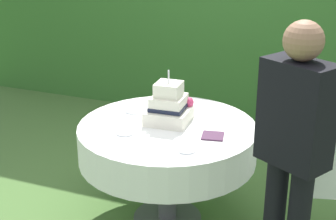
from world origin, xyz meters
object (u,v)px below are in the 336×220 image
(cake_table, at_px, (167,142))
(napkin_stack, at_px, (213,136))
(garden_chair, at_px, (332,177))
(serving_plate_far, at_px, (133,111))
(serving_plate_left, at_px, (186,150))
(serving_plate_near, at_px, (125,133))
(standing_person, at_px, (293,149))
(wedding_cake, at_px, (169,107))

(cake_table, distance_m, napkin_stack, 0.37)
(garden_chair, bearing_deg, cake_table, -177.79)
(serving_plate_far, xyz_separation_m, garden_chair, (1.41, -0.10, -0.20))
(serving_plate_left, bearing_deg, serving_plate_near, 167.80)
(napkin_stack, height_order, standing_person, standing_person)
(serving_plate_near, relative_size, napkin_stack, 0.89)
(cake_table, xyz_separation_m, serving_plate_near, (-0.21, -0.23, 0.13))
(serving_plate_left, relative_size, garden_chair, 0.12)
(wedding_cake, xyz_separation_m, serving_plate_left, (0.27, -0.39, -0.10))
(garden_chair, bearing_deg, standing_person, -110.50)
(wedding_cake, height_order, standing_person, standing_person)
(garden_chair, height_order, standing_person, standing_person)
(cake_table, relative_size, garden_chair, 1.37)
(serving_plate_far, distance_m, standing_person, 1.38)
(serving_plate_left, bearing_deg, cake_table, 127.99)
(cake_table, distance_m, standing_person, 1.06)
(wedding_cake, bearing_deg, serving_plate_near, -123.56)
(cake_table, bearing_deg, wedding_cake, 101.43)
(cake_table, height_order, serving_plate_left, serving_plate_left)
(garden_chair, bearing_deg, serving_plate_far, 175.79)
(garden_chair, distance_m, standing_person, 0.68)
(napkin_stack, bearing_deg, garden_chair, 7.93)
(cake_table, height_order, serving_plate_far, serving_plate_far)
(serving_plate_far, distance_m, serving_plate_left, 0.75)
(cake_table, xyz_separation_m, wedding_cake, (-0.01, 0.06, 0.24))
(cake_table, distance_m, serving_plate_near, 0.33)
(serving_plate_far, xyz_separation_m, napkin_stack, (0.66, -0.21, -0.00))
(wedding_cake, bearing_deg, serving_plate_left, -55.59)
(wedding_cake, height_order, serving_plate_left, wedding_cake)
(wedding_cake, xyz_separation_m, serving_plate_far, (-0.31, 0.08, -0.10))
(cake_table, xyz_separation_m, standing_person, (0.89, -0.48, 0.32))
(wedding_cake, distance_m, standing_person, 1.06)
(wedding_cake, xyz_separation_m, standing_person, (0.91, -0.55, 0.08))
(cake_table, distance_m, garden_chair, 1.09)
(wedding_cake, xyz_separation_m, serving_plate_near, (-0.19, -0.29, -0.10))
(cake_table, distance_m, serving_plate_far, 0.38)
(napkin_stack, bearing_deg, serving_plate_near, -163.25)
(serving_plate_near, relative_size, standing_person, 0.08)
(serving_plate_left, xyz_separation_m, standing_person, (0.64, -0.15, 0.19))
(serving_plate_near, distance_m, serving_plate_left, 0.47)
(serving_plate_left, distance_m, standing_person, 0.68)
(wedding_cake, distance_m, napkin_stack, 0.39)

